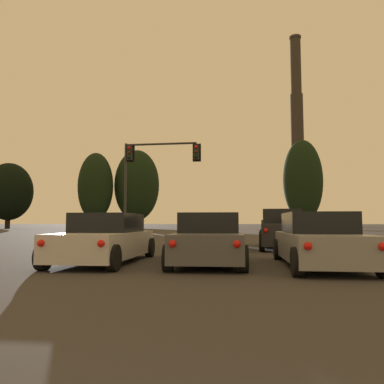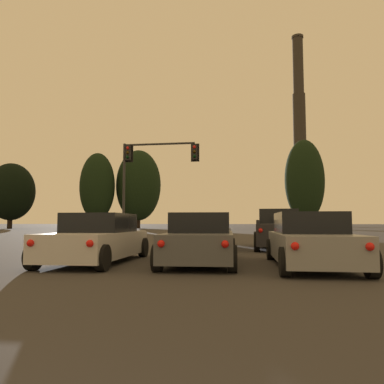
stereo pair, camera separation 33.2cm
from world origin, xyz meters
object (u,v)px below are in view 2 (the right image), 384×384
object	(u,v)px
smokestack	(300,150)
traffic_light_overhead_left	(148,166)
pickup_truck_right_lane_front	(280,230)
sedan_center_lane_front	(207,234)
sedan_center_lane_second	(201,240)
sedan_left_lane_second	(98,239)
sedan_right_lane_second	(310,241)

from	to	relation	value
smokestack	traffic_light_overhead_left	bearing A→B (deg)	-103.85
traffic_light_overhead_left	pickup_truck_right_lane_front	bearing A→B (deg)	-41.22
sedan_center_lane_front	sedan_center_lane_second	xyz separation A→B (m)	(0.44, -5.75, 0.00)
sedan_left_lane_second	sedan_center_lane_front	size ratio (longest dim) A/B	1.00
pickup_truck_right_lane_front	traffic_light_overhead_left	bearing A→B (deg)	141.35
sedan_center_lane_front	sedan_right_lane_second	world-z (taller)	same
pickup_truck_right_lane_front	sedan_center_lane_second	distance (m)	7.53
pickup_truck_right_lane_front	sedan_left_lane_second	bearing A→B (deg)	-126.17
smokestack	sedan_center_lane_front	bearing A→B (deg)	-100.02
pickup_truck_right_lane_front	traffic_light_overhead_left	size ratio (longest dim) A/B	0.83
pickup_truck_right_lane_front	sedan_center_lane_front	xyz separation A→B (m)	(-3.21, -1.24, -0.14)
sedan_center_lane_front	traffic_light_overhead_left	size ratio (longest dim) A/B	0.71
sedan_center_lane_second	traffic_light_overhead_left	world-z (taller)	traffic_light_overhead_left
pickup_truck_right_lane_front	smokestack	xyz separation A→B (m)	(14.88, 101.16, 22.93)
pickup_truck_right_lane_front	traffic_light_overhead_left	distance (m)	11.80
sedan_left_lane_second	smokestack	xyz separation A→B (m)	(20.66, 108.36, 23.07)
sedan_left_lane_second	traffic_light_overhead_left	world-z (taller)	traffic_light_overhead_left
sedan_center_lane_front	sedan_center_lane_second	size ratio (longest dim) A/B	0.99
traffic_light_overhead_left	sedan_right_lane_second	bearing A→B (deg)	-60.13
sedan_center_lane_second	sedan_center_lane_front	bearing A→B (deg)	91.58
traffic_light_overhead_left	sedan_center_lane_second	bearing A→B (deg)	-68.90
sedan_center_lane_second	smokestack	size ratio (longest dim) A/B	0.08
sedan_center_lane_second	smokestack	distance (m)	111.99
sedan_right_lane_second	sedan_center_lane_second	bearing A→B (deg)	169.88
traffic_light_overhead_left	smokestack	world-z (taller)	smokestack
sedan_center_lane_second	sedan_right_lane_second	world-z (taller)	same
sedan_center_lane_front	traffic_light_overhead_left	xyz separation A→B (m)	(-5.05, 8.49, 4.44)
sedan_left_lane_second	pickup_truck_right_lane_front	distance (m)	9.24
pickup_truck_right_lane_front	traffic_light_overhead_left	world-z (taller)	traffic_light_overhead_left
pickup_truck_right_lane_front	sedan_center_lane_second	world-z (taller)	pickup_truck_right_lane_front
pickup_truck_right_lane_front	sedan_center_lane_second	xyz separation A→B (m)	(-2.77, -7.00, -0.14)
sedan_center_lane_front	smokestack	xyz separation A→B (m)	(18.10, 102.40, 23.07)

